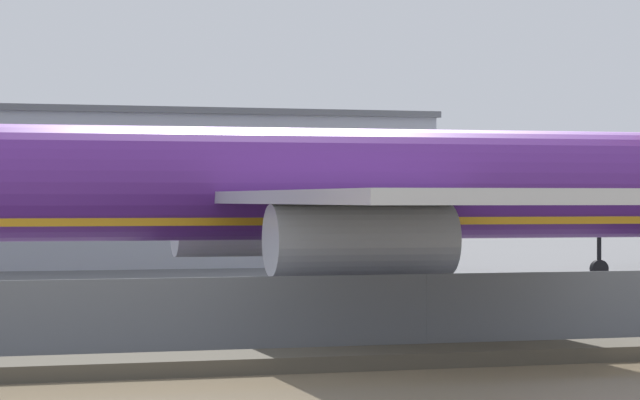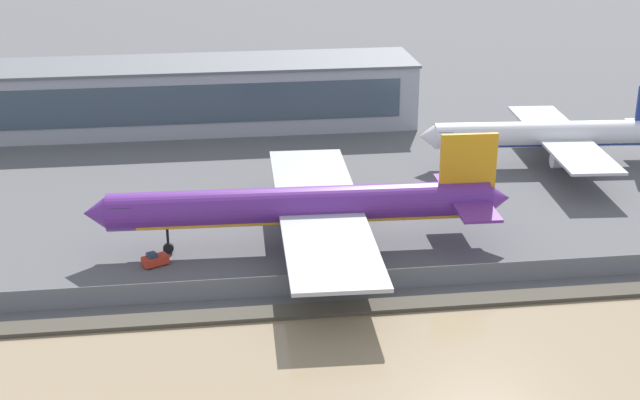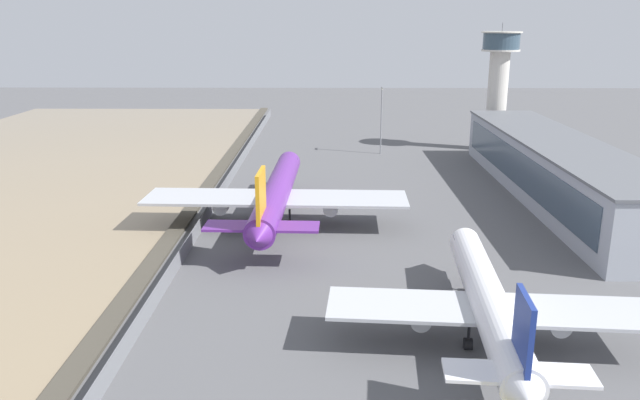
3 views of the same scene
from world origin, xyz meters
The scene contains 7 objects.
ground_plane centered at (0.00, 0.00, 0.00)m, with size 500.00×500.00×0.00m, color #565659.
shoreline_seawall centered at (0.00, -20.50, 0.25)m, with size 320.00×3.00×0.50m.
perimeter_fence centered at (0.00, -16.00, 1.33)m, with size 280.00×0.10×2.66m.
cargo_jet_purple centered at (-1.09, -2.66, 5.77)m, with size 55.70×48.05×15.13m.
passenger_jet_white centered at (43.21, 25.28, 5.08)m, with size 43.90×37.56×13.31m.
baggage_tug centered at (-20.97, -5.71, 0.81)m, with size 3.58×2.85×1.80m.
terminal_building centered at (-19.83, 55.29, 6.20)m, with size 91.41×17.07×12.37m.
Camera 2 is at (-13.71, -109.35, 48.90)m, focal length 50.00 mm.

